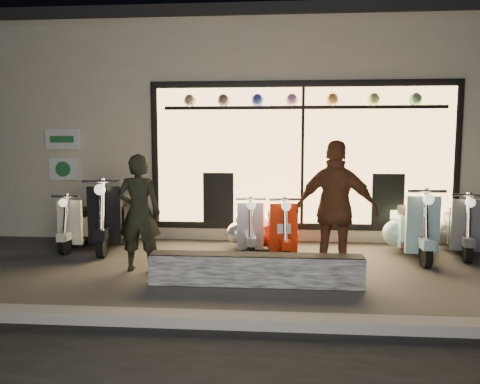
% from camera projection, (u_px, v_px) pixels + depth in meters
% --- Properties ---
extents(ground, '(40.00, 40.00, 0.00)m').
position_uv_depth(ground, '(251.00, 271.00, 6.59)').
color(ground, '#383533').
rests_on(ground, ground).
extents(kerb, '(40.00, 0.25, 0.12)m').
position_uv_depth(kerb, '(239.00, 321.00, 4.60)').
color(kerb, slate).
rests_on(kerb, ground).
extents(shop_building, '(10.20, 6.23, 4.20)m').
position_uv_depth(shop_building, '(263.00, 129.00, 11.30)').
color(shop_building, beige).
rests_on(shop_building, ground).
extents(graffiti_barrier, '(2.69, 0.28, 0.40)m').
position_uv_depth(graffiti_barrier, '(256.00, 270.00, 5.92)').
color(graffiti_barrier, black).
rests_on(graffiti_barrier, ground).
extents(scooter_silver, '(0.52, 1.29, 0.92)m').
position_uv_depth(scooter_silver, '(248.00, 229.00, 7.77)').
color(scooter_silver, black).
rests_on(scooter_silver, ground).
extents(scooter_red, '(0.55, 1.33, 0.95)m').
position_uv_depth(scooter_red, '(278.00, 231.00, 7.52)').
color(scooter_red, black).
rests_on(scooter_red, ground).
extents(scooter_black, '(0.66, 1.64, 1.16)m').
position_uv_depth(scooter_black, '(113.00, 219.00, 8.10)').
color(scooter_black, black).
rests_on(scooter_black, ground).
extents(scooter_cream, '(0.44, 1.28, 0.92)m').
position_uv_depth(scooter_cream, '(84.00, 225.00, 8.10)').
color(scooter_cream, black).
rests_on(scooter_cream, ground).
extents(scooter_blue, '(0.48, 1.50, 1.08)m').
position_uv_depth(scooter_blue, '(412.00, 228.00, 7.47)').
color(scooter_blue, black).
rests_on(scooter_blue, ground).
extents(scooter_grey, '(0.63, 1.39, 0.99)m').
position_uv_depth(scooter_grey, '(460.00, 228.00, 7.65)').
color(scooter_grey, black).
rests_on(scooter_grey, ground).
extents(man, '(0.61, 0.41, 1.65)m').
position_uv_depth(man, '(139.00, 213.00, 6.50)').
color(man, black).
rests_on(man, ground).
extents(woman, '(1.16, 0.74, 1.84)m').
position_uv_depth(woman, '(336.00, 210.00, 6.17)').
color(woman, brown).
rests_on(woman, ground).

